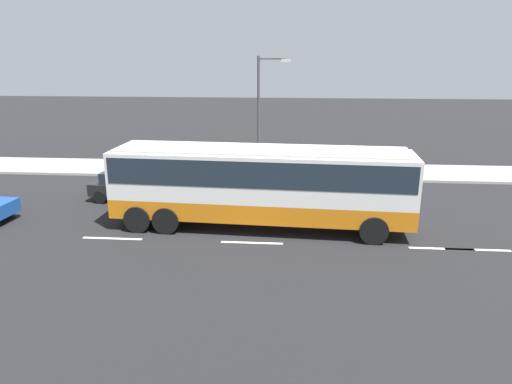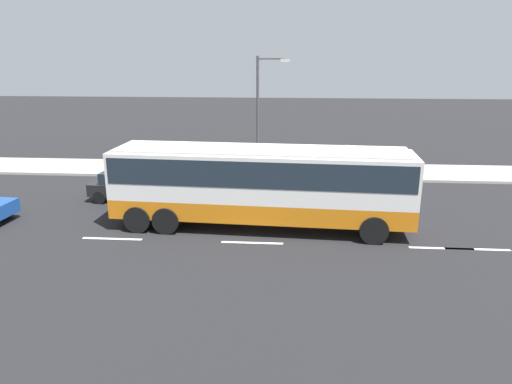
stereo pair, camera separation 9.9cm
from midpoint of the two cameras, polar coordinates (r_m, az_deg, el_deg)
The scene contains 7 objects.
ground_plane at distance 20.57m, azimuth 5.82°, elevation -3.46°, with size 120.00×120.00×0.00m, color black.
sidewalk_curb at distance 28.97m, azimuth 5.41°, elevation 2.62°, with size 80.00×4.00×0.15m, color #A8A399.
lane_centreline at distance 18.61m, azimuth -10.50°, elevation -5.85°, with size 28.11×0.16×0.01m.
coach_bus at distance 19.03m, azimuth 0.42°, elevation 1.57°, with size 12.35×3.28×3.36m.
car_black_sedan at distance 23.83m, azimuth -14.55°, elevation 0.86°, with size 4.80×2.29×1.48m.
pedestrian_near_curb at distance 29.13m, azimuth 10.92°, elevation 4.41°, with size 0.32×0.32×1.55m.
street_lamp at distance 27.09m, azimuth 0.53°, elevation 10.30°, with size 1.86×0.24×6.78m.
Camera 2 is at (-0.71, -19.34, 7.00)m, focal length 32.63 mm.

